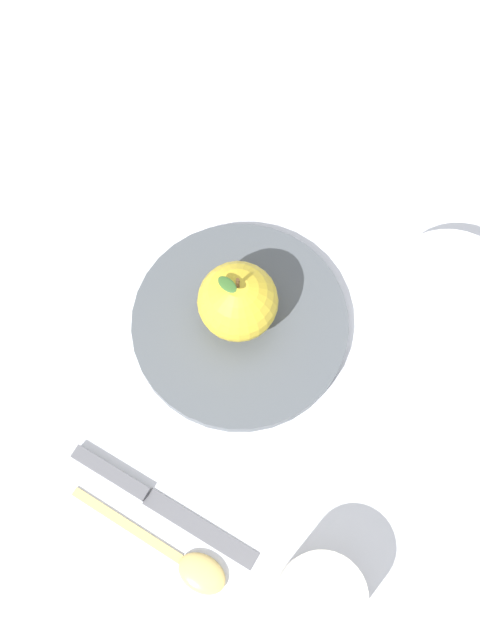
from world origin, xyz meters
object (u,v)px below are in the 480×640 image
object	(u,v)px
dinner_plate	(240,324)
cup	(320,597)
side_bowl	(448,295)
apple	(238,301)
spoon	(185,562)
knife	(146,495)

from	to	relation	value
dinner_plate	cup	world-z (taller)	cup
dinner_plate	side_bowl	distance (m)	0.22
dinner_plate	apple	xyz separation A→B (m)	(0.00, -0.01, 0.05)
dinner_plate	side_bowl	world-z (taller)	side_bowl
side_bowl	cup	xyz separation A→B (m)	(0.22, 0.24, 0.01)
side_bowl	spoon	xyz separation A→B (m)	(0.33, 0.18, -0.02)
side_bowl	cup	distance (m)	0.33
cup	knife	distance (m)	0.19
side_bowl	cup	world-z (taller)	cup
apple	dinner_plate	bearing A→B (deg)	90.31
side_bowl	cup	size ratio (longest dim) A/B	1.75
knife	apple	bearing A→B (deg)	-132.73
side_bowl	spoon	size ratio (longest dim) A/B	0.97
side_bowl	knife	distance (m)	0.37
dinner_plate	knife	world-z (taller)	dinner_plate
apple	spoon	bearing A→B (deg)	61.84
side_bowl	spoon	world-z (taller)	side_bowl
apple	side_bowl	size ratio (longest dim) A/B	0.70
dinner_plate	spoon	xyz separation A→B (m)	(0.12, 0.21, -0.00)
side_bowl	cup	bearing A→B (deg)	47.17
cup	apple	bearing A→B (deg)	-91.77
apple	spoon	world-z (taller)	apple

